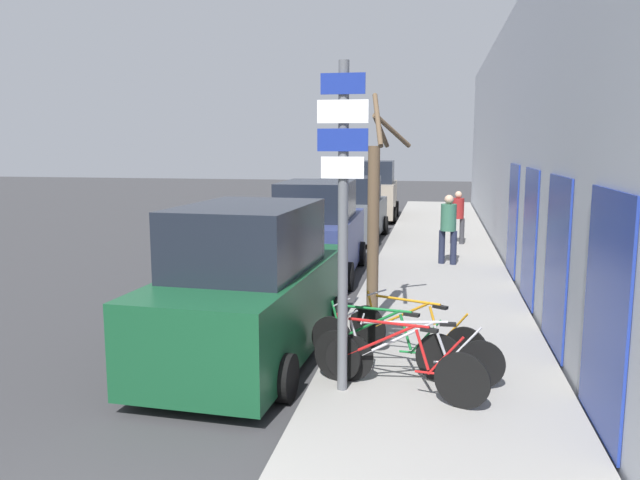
{
  "coord_description": "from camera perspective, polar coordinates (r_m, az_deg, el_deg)",
  "views": [
    {
      "loc": [
        2.5,
        -3.09,
        3.12
      ],
      "look_at": [
        0.5,
        7.56,
        1.46
      ],
      "focal_mm": 35.0,
      "sensor_mm": 36.0,
      "label": 1
    }
  ],
  "objects": [
    {
      "name": "parked_car_0",
      "position": [
        9.17,
        -6.27,
        -4.53
      ],
      "size": [
        2.26,
        4.86,
        2.28
      ],
      "rotation": [
        0.0,
        0.0,
        -0.05
      ],
      "color": "#144728",
      "rests_on": "ground"
    },
    {
      "name": "street_tree",
      "position": [
        10.34,
        5.01,
        1.83
      ],
      "size": [
        0.67,
        1.78,
        3.79
      ],
      "color": "brown",
      "rests_on": "sidewalk_curb"
    },
    {
      "name": "signpost",
      "position": [
        7.33,
        2.11,
        2.3
      ],
      "size": [
        0.59,
        0.14,
        3.92
      ],
      "color": "#595B60",
      "rests_on": "sidewalk_curb"
    },
    {
      "name": "pedestrian_near",
      "position": [
        15.84,
        11.65,
        1.42
      ],
      "size": [
        0.44,
        0.39,
        1.74
      ],
      "rotation": [
        0.0,
        0.0,
        -0.3
      ],
      "color": "#1E2338",
      "rests_on": "sidewalk_curb"
    },
    {
      "name": "parked_car_1",
      "position": [
        14.76,
        -0.2,
        0.59
      ],
      "size": [
        2.06,
        4.64,
        2.27
      ],
      "rotation": [
        0.0,
        0.0,
        0.03
      ],
      "color": "navy",
      "rests_on": "ground"
    },
    {
      "name": "sidewalk_curb",
      "position": [
        17.37,
        10.81,
        -1.52
      ],
      "size": [
        3.2,
        32.0,
        0.15
      ],
      "color": "gray",
      "rests_on": "ground"
    },
    {
      "name": "parked_car_2",
      "position": [
        20.62,
        2.97,
        2.68
      ],
      "size": [
        2.14,
        4.27,
        2.08
      ],
      "rotation": [
        0.0,
        0.0,
        -0.03
      ],
      "color": "#51565B",
      "rests_on": "ground"
    },
    {
      "name": "bicycle_1",
      "position": [
        7.96,
        8.58,
        -10.49
      ],
      "size": [
        2.22,
        0.44,
        0.84
      ],
      "rotation": [
        0.0,
        0.0,
        1.6
      ],
      "color": "black",
      "rests_on": "sidewalk_curb"
    },
    {
      "name": "bicycle_3",
      "position": [
        8.78,
        8.58,
        -8.53
      ],
      "size": [
        1.95,
        1.2,
        0.89
      ],
      "rotation": [
        0.0,
        0.0,
        1.02
      ],
      "color": "black",
      "rests_on": "sidewalk_curb"
    },
    {
      "name": "parked_car_3",
      "position": [
        26.22,
        4.88,
        4.31
      ],
      "size": [
        2.15,
        4.16,
        2.45
      ],
      "rotation": [
        0.0,
        0.0,
        0.03
      ],
      "color": "gray",
      "rests_on": "ground"
    },
    {
      "name": "ground_plane",
      "position": [
        14.84,
        0.71,
        -3.4
      ],
      "size": [
        80.0,
        80.0,
        0.0
      ],
      "primitive_type": "plane",
      "color": "#333335"
    },
    {
      "name": "bicycle_0",
      "position": [
        7.65,
        6.99,
        -11.09
      ],
      "size": [
        2.15,
        0.85,
        0.9
      ],
      "rotation": [
        0.0,
        0.0,
        1.21
      ],
      "color": "black",
      "rests_on": "sidewalk_curb"
    },
    {
      "name": "building_facade",
      "position": [
        17.12,
        17.04,
        8.72
      ],
      "size": [
        0.23,
        32.0,
        6.5
      ],
      "color": "#B2B7C1",
      "rests_on": "ground"
    },
    {
      "name": "pedestrian_far",
      "position": [
        19.17,
        12.49,
        2.38
      ],
      "size": [
        0.41,
        0.35,
        1.59
      ],
      "rotation": [
        0.0,
        0.0,
        -0.14
      ],
      "color": "#333338",
      "rests_on": "sidewalk_curb"
    },
    {
      "name": "bicycle_2",
      "position": [
        8.34,
        5.81,
        -9.44
      ],
      "size": [
        2.07,
        0.81,
        0.88
      ],
      "rotation": [
        0.0,
        0.0,
        1.22
      ],
      "color": "black",
      "rests_on": "sidewalk_curb"
    }
  ]
}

